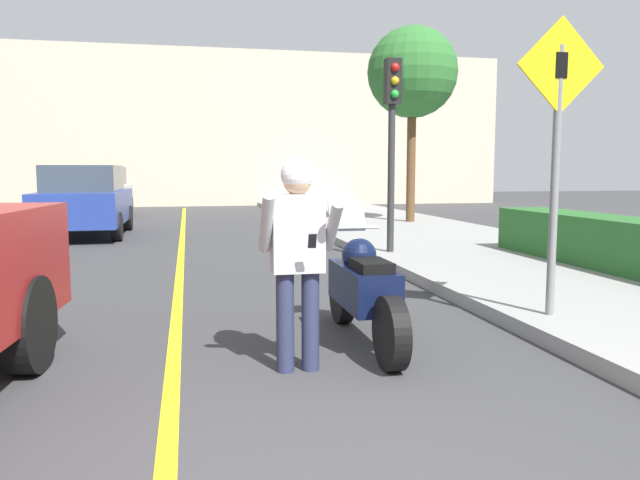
% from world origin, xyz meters
% --- Properties ---
extents(sidewalk_curb, '(4.40, 44.00, 0.15)m').
position_xyz_m(sidewalk_curb, '(4.80, 4.00, 0.08)').
color(sidewalk_curb, gray).
rests_on(sidewalk_curb, ground).
extents(road_center_line, '(0.12, 36.00, 0.01)m').
position_xyz_m(road_center_line, '(-0.60, 6.00, 0.00)').
color(road_center_line, yellow).
rests_on(road_center_line, ground).
extents(building_backdrop, '(28.00, 1.20, 6.80)m').
position_xyz_m(building_backdrop, '(0.00, 26.00, 3.40)').
color(building_backdrop, beige).
rests_on(building_backdrop, ground).
extents(motorcycle, '(0.62, 2.19, 1.28)m').
position_xyz_m(motorcycle, '(1.08, 3.01, 0.50)').
color(motorcycle, black).
rests_on(motorcycle, ground).
extents(person_biker, '(0.59, 0.46, 1.66)m').
position_xyz_m(person_biker, '(0.37, 2.33, 1.01)').
color(person_biker, '#282D4C').
rests_on(person_biker, ground).
extents(crossing_sign, '(0.91, 0.08, 2.85)m').
position_xyz_m(crossing_sign, '(3.01, 3.06, 1.87)').
color(crossing_sign, slate).
rests_on(crossing_sign, sidewalk_curb).
extents(traffic_light, '(0.26, 0.30, 3.29)m').
position_xyz_m(traffic_light, '(2.99, 7.94, 2.46)').
color(traffic_light, '#2D2D30').
rests_on(traffic_light, sidewalk_curb).
extents(hedge_row, '(0.90, 5.46, 0.73)m').
position_xyz_m(hedge_row, '(5.60, 5.43, 0.52)').
color(hedge_row, '#286028').
rests_on(hedge_row, sidewalk_curb).
extents(street_tree, '(2.44, 2.44, 5.27)m').
position_xyz_m(street_tree, '(5.57, 13.99, 4.17)').
color(street_tree, brown).
rests_on(street_tree, sidewalk_curb).
extents(parked_car_blue, '(1.88, 4.20, 1.68)m').
position_xyz_m(parked_car_blue, '(-2.84, 13.30, 0.86)').
color(parked_car_blue, black).
rests_on(parked_car_blue, ground).
extents(parked_car_white, '(1.88, 4.20, 1.68)m').
position_xyz_m(parked_car_white, '(-3.34, 19.65, 0.86)').
color(parked_car_white, black).
rests_on(parked_car_white, ground).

